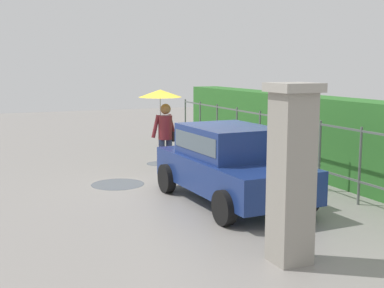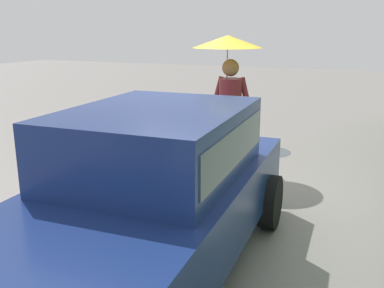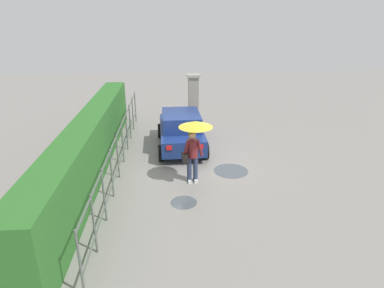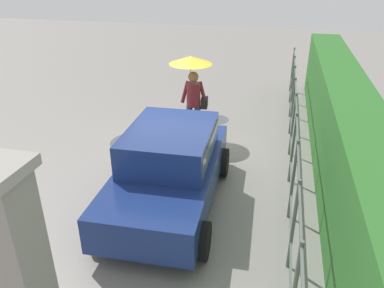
{
  "view_description": "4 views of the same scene",
  "coord_description": "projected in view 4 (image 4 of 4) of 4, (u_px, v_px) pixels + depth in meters",
  "views": [
    {
      "loc": [
        10.47,
        -4.22,
        2.65
      ],
      "look_at": [
        0.34,
        0.12,
        0.97
      ],
      "focal_mm": 48.66,
      "sensor_mm": 36.0,
      "label": 1
    },
    {
      "loc": [
        4.88,
        2.11,
        2.16
      ],
      "look_at": [
        0.54,
        0.27,
        0.9
      ],
      "focal_mm": 40.58,
      "sensor_mm": 36.0,
      "label": 2
    },
    {
      "loc": [
        -10.87,
        0.77,
        5.07
      ],
      "look_at": [
        -0.16,
        0.05,
        0.84
      ],
      "focal_mm": 31.0,
      "sensor_mm": 36.0,
      "label": 3
    },
    {
      "loc": [
        7.27,
        2.11,
        4.07
      ],
      "look_at": [
        0.48,
        0.5,
        0.68
      ],
      "focal_mm": 35.17,
      "sensor_mm": 36.0,
      "label": 4
    }
  ],
  "objects": [
    {
      "name": "hedge_row",
      "position": [
        342.0,
        132.0,
        7.67
      ],
      "size": [
        12.15,
        0.9,
        1.9
      ],
      "primitive_type": "cube",
      "color": "#2D6B28",
      "rests_on": "ground"
    },
    {
      "name": "gate_pillar",
      "position": [
        18.0,
        263.0,
        3.93
      ],
      "size": [
        0.6,
        0.6,
        2.42
      ],
      "color": "gray",
      "rests_on": "ground"
    },
    {
      "name": "car",
      "position": [
        170.0,
        165.0,
        6.72
      ],
      "size": [
        3.79,
        1.97,
        1.48
      ],
      "rotation": [
        0.0,
        0.0,
        0.04
      ],
      "color": "navy",
      "rests_on": "ground"
    },
    {
      "name": "fence_section",
      "position": [
        293.0,
        133.0,
        7.93
      ],
      "size": [
        11.2,
        0.05,
        1.5
      ],
      "color": "#59605B",
      "rests_on": "ground"
    },
    {
      "name": "puddle_near",
      "position": [
        134.0,
        142.0,
        9.42
      ],
      "size": [
        1.19,
        1.19,
        0.0
      ],
      "primitive_type": "cylinder",
      "color": "#4C545B",
      "rests_on": "ground"
    },
    {
      "name": "pedestrian",
      "position": [
        192.0,
        78.0,
        9.08
      ],
      "size": [
        1.04,
        1.04,
        2.06
      ],
      "rotation": [
        0.0,
        0.0,
        -3.03
      ],
      "color": "#2D3856",
      "rests_on": "ground"
    },
    {
      "name": "puddle_far",
      "position": [
        215.0,
        120.0,
        10.77
      ],
      "size": [
        0.77,
        0.77,
        0.0
      ],
      "primitive_type": "cylinder",
      "color": "#4C545B",
      "rests_on": "ground"
    },
    {
      "name": "ground_plane",
      "position": [
        176.0,
        160.0,
        8.58
      ],
      "size": [
        40.0,
        40.0,
        0.0
      ],
      "primitive_type": "plane",
      "color": "gray"
    }
  ]
}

